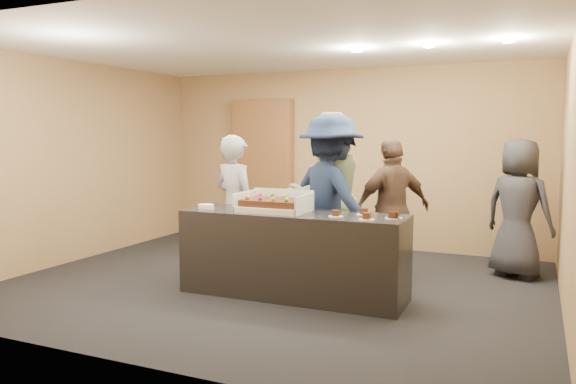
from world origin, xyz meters
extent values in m
plane|color=black|center=(0.00, 0.00, 0.00)|extent=(6.00, 6.00, 0.00)
plane|color=white|center=(0.00, 0.00, 2.70)|extent=(6.00, 6.00, 0.00)
cube|color=#A27D4E|center=(0.00, 2.50, 1.35)|extent=(6.00, 0.04, 2.70)
cube|color=#A27D4E|center=(0.00, -2.50, 1.35)|extent=(6.00, 0.04, 2.70)
cube|color=#A27D4E|center=(-3.00, 0.00, 1.35)|extent=(0.04, 5.00, 2.70)
cube|color=#A27D4E|center=(3.00, 0.00, 1.35)|extent=(0.04, 5.00, 2.70)
cube|color=black|center=(0.38, -0.36, 0.45)|extent=(2.41, 0.73, 0.90)
cube|color=brown|center=(-1.36, 2.41, 1.14)|extent=(1.03, 0.15, 2.28)
cube|color=white|center=(0.16, -0.36, 0.93)|extent=(0.72, 0.50, 0.06)
cube|color=white|center=(-0.20, -0.36, 1.00)|extent=(0.02, 0.50, 0.20)
cube|color=white|center=(0.52, -0.36, 1.00)|extent=(0.02, 0.50, 0.20)
cube|color=white|center=(0.16, -0.11, 1.01)|extent=(0.72, 0.02, 0.22)
cube|color=#311B0B|center=(0.16, -0.36, 0.99)|extent=(0.63, 0.43, 0.07)
sphere|color=#CB4217|center=(-0.08, -0.21, 1.05)|extent=(0.05, 0.05, 0.05)
sphere|color=#178E18|center=(0.07, -0.21, 1.05)|extent=(0.05, 0.05, 0.05)
sphere|color=yellow|center=(0.22, -0.21, 1.05)|extent=(0.05, 0.05, 0.05)
sphere|color=#1B7AEB|center=(0.38, -0.21, 1.05)|extent=(0.05, 0.05, 0.05)
sphere|color=orange|center=(-0.08, -0.51, 1.05)|extent=(0.05, 0.05, 0.05)
sphere|color=#A02278|center=(0.07, -0.51, 1.05)|extent=(0.05, 0.05, 0.05)
sphere|color=orange|center=(0.22, -0.51, 1.05)|extent=(0.05, 0.05, 0.05)
sphere|color=green|center=(0.38, -0.51, 1.05)|extent=(0.05, 0.05, 0.05)
cylinder|color=white|center=(-0.64, -0.44, 0.92)|extent=(0.18, 0.18, 0.04)
cylinder|color=white|center=(0.89, -0.46, 0.90)|extent=(0.15, 0.15, 0.01)
cube|color=#311B0B|center=(0.89, -0.46, 0.94)|extent=(0.07, 0.06, 0.06)
cylinder|color=white|center=(1.11, -0.21, 0.90)|extent=(0.15, 0.15, 0.01)
cube|color=#311B0B|center=(1.11, -0.21, 0.94)|extent=(0.07, 0.06, 0.06)
cylinder|color=white|center=(1.23, -0.53, 0.90)|extent=(0.15, 0.15, 0.01)
cube|color=#311B0B|center=(1.23, -0.53, 0.94)|extent=(0.07, 0.06, 0.06)
cylinder|color=white|center=(1.46, -0.33, 0.90)|extent=(0.15, 0.15, 0.01)
cube|color=#311B0B|center=(1.46, -0.33, 0.94)|extent=(0.07, 0.06, 0.06)
cylinder|color=white|center=(1.45, -0.35, 0.90)|extent=(0.15, 0.15, 0.01)
cube|color=#311B0B|center=(1.45, -0.35, 0.94)|extent=(0.07, 0.06, 0.06)
imported|color=#97979B|center=(-0.56, 0.09, 0.86)|extent=(0.73, 0.59, 1.71)
imported|color=gray|center=(0.46, 0.48, 0.99)|extent=(1.22, 1.19, 1.98)
imported|color=#15203B|center=(0.58, 0.26, 0.98)|extent=(1.46, 1.25, 1.95)
imported|color=brown|center=(1.17, 0.77, 0.84)|extent=(0.99, 0.99, 1.68)
imported|color=#28282E|center=(2.53, 1.47, 0.84)|extent=(0.96, 0.82, 1.68)
cylinder|color=#FFEAC6|center=(0.80, 0.50, 2.67)|extent=(0.12, 0.12, 0.03)
cylinder|color=#FFEAC6|center=(1.60, 0.50, 2.67)|extent=(0.12, 0.12, 0.03)
cylinder|color=#FFEAC6|center=(2.40, 0.50, 2.67)|extent=(0.12, 0.12, 0.03)
camera|label=1|loc=(2.72, -5.74, 1.73)|focal=35.00mm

